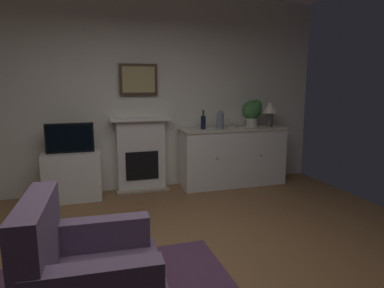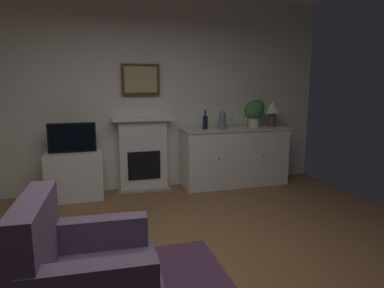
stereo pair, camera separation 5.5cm
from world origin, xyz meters
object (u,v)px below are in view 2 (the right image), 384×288
object	(u,v)px
table_lamp	(273,109)
wine_bottle	(205,122)
tv_set	(72,138)
armchair	(84,278)
wine_glass_right	(246,120)
wine_glass_left	(231,121)
fireplace_unit	(143,154)
sideboard_cabinet	(235,157)
wine_glass_center	(237,120)
tv_cabinet	(75,176)
framed_picture	(141,80)
vase_decorative	(222,120)
potted_plant_small	(255,111)

from	to	relation	value
table_lamp	wine_bottle	xyz separation A→B (m)	(-1.11, 0.03, -0.17)
tv_set	armchair	bearing A→B (deg)	-86.16
table_lamp	armchair	distance (m)	4.01
wine_bottle	wine_glass_right	bearing A→B (deg)	-7.51
wine_bottle	wine_glass_left	xyz separation A→B (m)	(0.41, -0.03, 0.01)
fireplace_unit	tv_set	xyz separation A→B (m)	(-0.98, -0.19, 0.32)
sideboard_cabinet	wine_glass_right	world-z (taller)	wine_glass_right
wine_glass_center	tv_cabinet	distance (m)	2.52
fireplace_unit	framed_picture	xyz separation A→B (m)	(-0.00, 0.05, 1.09)
wine_glass_center	tv_cabinet	size ratio (longest dim) A/B	0.22
tv_set	tv_cabinet	bearing A→B (deg)	90.00
wine_glass_right	fireplace_unit	bearing A→B (deg)	171.48
fireplace_unit	wine_glass_left	size ratio (longest dim) A/B	6.67
wine_glass_left	tv_set	xyz separation A→B (m)	(-2.31, -0.01, -0.16)
vase_decorative	framed_picture	bearing A→B (deg)	166.93
wine_glass_right	potted_plant_small	size ratio (longest dim) A/B	0.38
wine_bottle	tv_set	bearing A→B (deg)	-178.94
wine_bottle	vase_decorative	xyz separation A→B (m)	(0.25, -0.08, 0.03)
fireplace_unit	armchair	distance (m)	3.01
framed_picture	wine_glass_right	size ratio (longest dim) A/B	3.33
table_lamp	vase_decorative	size ratio (longest dim) A/B	1.42
tv_cabinet	tv_set	xyz separation A→B (m)	(-0.00, -0.02, 0.53)
framed_picture	armchair	size ratio (longest dim) A/B	0.60
sideboard_cabinet	potted_plant_small	bearing A→B (deg)	7.66
tv_set	potted_plant_small	xyz separation A→B (m)	(2.73, 0.05, 0.30)
wine_glass_left	vase_decorative	bearing A→B (deg)	-163.43
fireplace_unit	wine_glass_center	size ratio (longest dim) A/B	6.67
framed_picture	potted_plant_small	size ratio (longest dim) A/B	1.28
framed_picture	table_lamp	xyz separation A→B (m)	(2.04, -0.22, -0.46)
sideboard_cabinet	vase_decorative	world-z (taller)	vase_decorative
tv_cabinet	table_lamp	bearing A→B (deg)	-0.28
wine_glass_left	wine_bottle	bearing A→B (deg)	176.06
tv_cabinet	tv_set	size ratio (longest dim) A/B	1.21
wine_bottle	armchair	size ratio (longest dim) A/B	0.32
tv_cabinet	wine_bottle	bearing A→B (deg)	0.36
framed_picture	sideboard_cabinet	bearing A→B (deg)	-8.91
table_lamp	armchair	bearing A→B (deg)	-136.16
wine_glass_right	sideboard_cabinet	bearing A→B (deg)	157.92
wine_bottle	armchair	bearing A→B (deg)	-122.05
fireplace_unit	framed_picture	world-z (taller)	framed_picture
table_lamp	wine_glass_left	size ratio (longest dim) A/B	2.42
fireplace_unit	table_lamp	xyz separation A→B (m)	(2.04, -0.18, 0.64)
sideboard_cabinet	vase_decorative	size ratio (longest dim) A/B	5.93
framed_picture	table_lamp	size ratio (longest dim) A/B	1.38
sideboard_cabinet	tv_cabinet	xyz separation A→B (m)	(-2.39, 0.02, -0.12)
wine_glass_center	tv_set	size ratio (longest dim) A/B	0.27
framed_picture	wine_bottle	bearing A→B (deg)	-11.90
sideboard_cabinet	wine_glass_right	distance (m)	0.59
tv_cabinet	tv_set	distance (m)	0.53
wine_bottle	wine_glass_left	size ratio (longest dim) A/B	1.76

